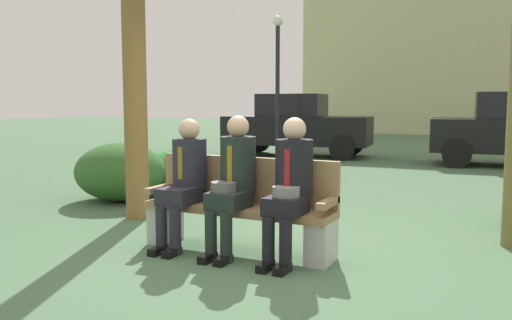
{
  "coord_description": "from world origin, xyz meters",
  "views": [
    {
      "loc": [
        2.06,
        -4.28,
        1.42
      ],
      "look_at": [
        -0.3,
        0.52,
        0.85
      ],
      "focal_mm": 37.13,
      "sensor_mm": 36.0,
      "label": 1
    }
  ],
  "objects": [
    {
      "name": "building_backdrop",
      "position": [
        -0.08,
        24.13,
        6.41
      ],
      "size": [
        15.9,
        7.04,
        12.77
      ],
      "color": "#C2C18E",
      "rests_on": "ground"
    },
    {
      "name": "ground_plane",
      "position": [
        0.0,
        0.0,
        0.0
      ],
      "size": [
        80.0,
        80.0,
        0.0
      ],
      "primitive_type": "plane",
      "color": "#4A6B4A"
    },
    {
      "name": "parked_car_near",
      "position": [
        -3.31,
        9.12,
        0.84
      ],
      "size": [
        4.06,
        2.09,
        1.68
      ],
      "color": "black",
      "rests_on": "ground"
    },
    {
      "name": "park_bench",
      "position": [
        -0.3,
        0.18,
        0.42
      ],
      "size": [
        1.89,
        0.44,
        0.9
      ],
      "color": "#99754C",
      "rests_on": "ground"
    },
    {
      "name": "street_lamp",
      "position": [
        -3.1,
        7.36,
        2.14
      ],
      "size": [
        0.24,
        0.24,
        3.48
      ],
      "color": "black",
      "rests_on": "ground"
    },
    {
      "name": "shrub_near_bench",
      "position": [
        -3.11,
        1.74,
        0.43
      ],
      "size": [
        1.37,
        1.25,
        0.85
      ],
      "primitive_type": "ellipsoid",
      "color": "#31612A",
      "rests_on": "ground"
    },
    {
      "name": "seated_man_right",
      "position": [
        0.27,
        0.04,
        0.72
      ],
      "size": [
        0.34,
        0.72,
        1.3
      ],
      "color": "black",
      "rests_on": "ground"
    },
    {
      "name": "seated_man_middle",
      "position": [
        -0.31,
        0.05,
        0.73
      ],
      "size": [
        0.34,
        0.72,
        1.31
      ],
      "color": "#1E2823",
      "rests_on": "ground"
    },
    {
      "name": "shrub_mid_lawn",
      "position": [
        -2.64,
        2.5,
        0.35
      ],
      "size": [
        1.13,
        1.04,
        0.71
      ],
      "primitive_type": "ellipsoid",
      "color": "#2A782C",
      "rests_on": "ground"
    },
    {
      "name": "seated_man_left",
      "position": [
        -0.85,
        0.05,
        0.71
      ],
      "size": [
        0.34,
        0.72,
        1.27
      ],
      "color": "#23232D",
      "rests_on": "ground"
    }
  ]
}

